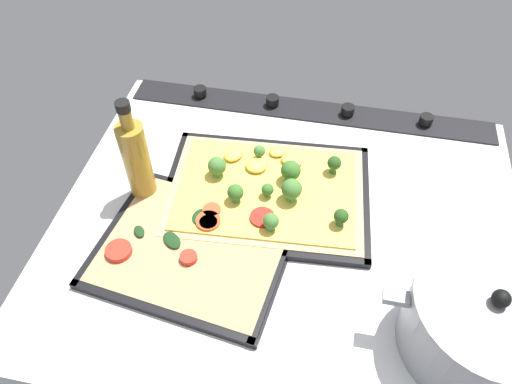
# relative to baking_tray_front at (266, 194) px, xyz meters

# --- Properties ---
(ground_plane) EXTENTS (0.82, 0.70, 0.03)m
(ground_plane) POSITION_rel_baking_tray_front_xyz_m (-0.05, 0.06, -0.02)
(ground_plane) COLOR silver
(stove_control_panel) EXTENTS (0.79, 0.07, 0.03)m
(stove_control_panel) POSITION_rel_baking_tray_front_xyz_m (-0.05, -0.26, 0.00)
(stove_control_panel) COLOR black
(stove_control_panel) RESTS_ON ground_plane
(baking_tray_front) EXTENTS (0.39, 0.30, 0.01)m
(baking_tray_front) POSITION_rel_baking_tray_front_xyz_m (0.00, 0.00, 0.00)
(baking_tray_front) COLOR black
(baking_tray_front) RESTS_ON ground_plane
(broccoli_pizza) EXTENTS (0.37, 0.28, 0.06)m
(broccoli_pizza) POSITION_rel_baking_tray_front_xyz_m (-0.00, -0.00, 0.01)
(broccoli_pizza) COLOR tan
(broccoli_pizza) RESTS_ON baking_tray_front
(baking_tray_back) EXTENTS (0.34, 0.30, 0.01)m
(baking_tray_back) POSITION_rel_baking_tray_front_xyz_m (0.10, 0.15, 0.00)
(baking_tray_back) COLOR black
(baking_tray_back) RESTS_ON ground_plane
(veggie_pizza_back) EXTENTS (0.32, 0.27, 0.02)m
(veggie_pizza_back) POSITION_rel_baking_tray_front_xyz_m (0.10, 0.14, 0.01)
(veggie_pizza_back) COLOR tan
(veggie_pizza_back) RESTS_ON baking_tray_back
(cooking_pot) EXTENTS (0.28, 0.21, 0.14)m
(cooking_pot) POSITION_rel_baking_tray_front_xyz_m (-0.34, 0.23, 0.06)
(cooking_pot) COLOR gray
(cooking_pot) RESTS_ON ground_plane
(oil_bottle) EXTENTS (0.05, 0.05, 0.21)m
(oil_bottle) POSITION_rel_baking_tray_front_xyz_m (0.22, 0.04, 0.08)
(oil_bottle) COLOR olive
(oil_bottle) RESTS_ON ground_plane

